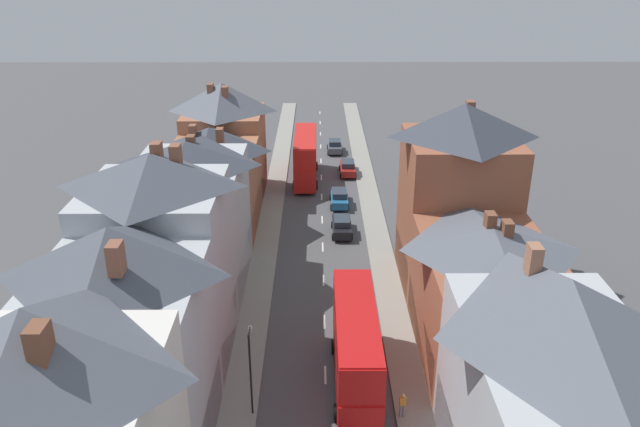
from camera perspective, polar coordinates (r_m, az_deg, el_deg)
pavement_left at (r=57.88m, az=-4.83°, el=-2.14°), size 2.20×104.00×0.14m
pavement_right at (r=57.97m, az=5.28°, el=-2.11°), size 2.20×104.00×0.14m
centre_line_dashes at (r=55.93m, az=0.25°, el=-3.08°), size 0.14×97.80×0.01m
terrace_row_left at (r=39.66m, az=-14.46°, el=-5.69°), size 8.00×65.16×14.18m
terrace_row_right at (r=33.16m, az=19.11°, el=-13.34°), size 8.00×47.27×14.48m
double_decker_bus_lead at (r=38.22m, az=3.28°, el=-12.11°), size 2.74×10.80×5.30m
double_decker_bus_mid_street at (r=70.96m, az=-1.34°, el=5.26°), size 2.74×10.80×5.30m
car_near_blue at (r=64.50m, az=1.77°, el=1.48°), size 1.90×4.46×1.69m
car_near_silver at (r=73.31m, az=2.54°, el=4.23°), size 1.90×4.42×1.68m
car_parked_left_a at (r=81.26m, az=1.35°, el=6.19°), size 1.90×4.10×1.67m
car_parked_right_a at (r=58.09m, az=2.00°, el=-1.11°), size 1.90×4.28×1.70m
pedestrian_mid_left at (r=37.27m, az=7.56°, el=-16.87°), size 0.36×0.22×1.61m
street_lamp at (r=36.12m, az=-6.37°, el=-13.81°), size 0.20×1.12×5.50m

